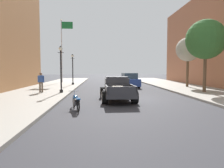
# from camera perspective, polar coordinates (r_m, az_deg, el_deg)

# --- Properties ---
(ground_plane) EXTENTS (140.00, 140.00, 0.00)m
(ground_plane) POSITION_cam_1_polar(r_m,az_deg,el_deg) (15.22, 4.41, -3.90)
(ground_plane) COLOR #333338
(sidewalk_left) EXTENTS (5.50, 64.00, 0.15)m
(sidewalk_left) POSITION_cam_1_polar(r_m,az_deg,el_deg) (15.96, -22.41, -3.55)
(sidewalk_left) COLOR #9E998E
(sidewalk_left) RESTS_ON ground
(hotrod_truck_gunmetal) EXTENTS (2.30, 4.99, 1.58)m
(hotrod_truck_gunmetal) POSITION_cam_1_polar(r_m,az_deg,el_deg) (14.39, 1.29, -1.32)
(hotrod_truck_gunmetal) COLOR #333338
(hotrod_truck_gunmetal) RESTS_ON ground
(motorcycle_parked) EXTENTS (0.77, 2.07, 0.93)m
(motorcycle_parked) POSITION_cam_1_polar(r_m,az_deg,el_deg) (11.19, -9.59, -4.51)
(motorcycle_parked) COLOR black
(motorcycle_parked) RESTS_ON ground
(car_background_blue) EXTENTS (2.11, 4.42, 1.65)m
(car_background_blue) POSITION_cam_1_polar(r_m,az_deg,el_deg) (24.71, 4.59, 0.91)
(car_background_blue) COLOR #284293
(car_background_blue) RESTS_ON ground
(pedestrian_sidewalk_left) EXTENTS (0.53, 0.22, 1.65)m
(pedestrian_sidewalk_left) POSITION_cam_1_polar(r_m,az_deg,el_deg) (18.61, -18.40, 0.70)
(pedestrian_sidewalk_left) COLOR brown
(pedestrian_sidewalk_left) RESTS_ON sidewalk_left
(street_lamp_near) EXTENTS (0.50, 0.32, 3.85)m
(street_lamp_near) POSITION_cam_1_polar(r_m,az_deg,el_deg) (18.14, -13.45, 4.82)
(street_lamp_near) COLOR black
(street_lamp_near) RESTS_ON sidewalk_left
(street_lamp_far) EXTENTS (0.50, 0.32, 3.85)m
(street_lamp_far) POSITION_cam_1_polar(r_m,az_deg,el_deg) (27.41, -10.42, 4.54)
(street_lamp_far) COLOR black
(street_lamp_far) RESTS_ON sidewalk_left
(flagpole) EXTENTS (1.74, 0.16, 9.16)m
(flagpole) POSITION_cam_1_polar(r_m,az_deg,el_deg) (32.76, -12.89, 10.34)
(flagpole) COLOR #B2B2B7
(flagpole) RESTS_ON sidewalk_left
(street_tree_nearest) EXTENTS (3.29, 3.29, 6.05)m
(street_tree_nearest) POSITION_cam_1_polar(r_m,az_deg,el_deg) (19.76, 23.69, 10.78)
(street_tree_nearest) COLOR brown
(street_tree_nearest) RESTS_ON sidewalk_right
(street_tree_second) EXTENTS (2.61, 2.61, 5.40)m
(street_tree_second) POSITION_cam_1_polar(r_m,az_deg,el_deg) (25.15, 19.58, 8.60)
(street_tree_second) COLOR brown
(street_tree_second) RESTS_ON sidewalk_right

